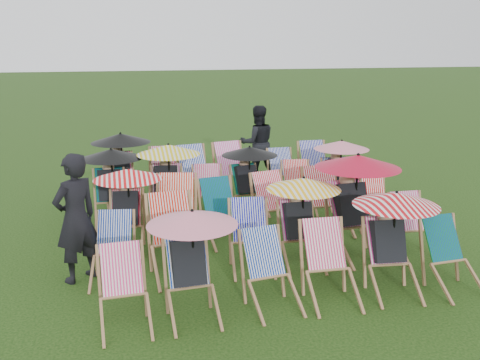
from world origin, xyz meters
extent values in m
plane|color=black|center=(0.00, 0.00, 0.00)|extent=(100.00, 100.00, 0.00)
cube|color=#FF3380|center=(-2.00, -2.04, 0.57)|extent=(0.44, 0.34, 0.51)
cube|color=#082CAA|center=(-1.27, -2.01, 0.58)|extent=(0.45, 0.34, 0.52)
cube|color=black|center=(-1.27, -2.06, 0.58)|extent=(0.38, 0.39, 0.55)
sphere|color=tan|center=(-1.28, -1.97, 0.87)|extent=(0.19, 0.19, 0.19)
cylinder|color=black|center=(-1.22, -2.09, 0.82)|extent=(0.03, 0.03, 0.64)
cone|color=pink|center=(-1.22, -2.09, 1.11)|extent=(1.00, 1.00, 0.15)
cube|color=navy|center=(-0.37, -1.97, 0.59)|extent=(0.48, 0.38, 0.53)
cube|color=#EA2E68|center=(0.38, -1.96, 0.62)|extent=(0.48, 0.36, 0.55)
cube|color=#E72E91|center=(1.20, -1.97, 0.60)|extent=(0.48, 0.38, 0.54)
cube|color=black|center=(1.19, -2.02, 0.60)|extent=(0.42, 0.43, 0.56)
sphere|color=tan|center=(1.20, -1.93, 0.89)|extent=(0.20, 0.20, 0.20)
cylinder|color=black|center=(1.24, -2.06, 0.85)|extent=(0.03, 0.03, 0.66)
cone|color=red|center=(1.24, -2.06, 1.15)|extent=(1.03, 1.03, 0.16)
cube|color=#0A6F2E|center=(1.93, -2.05, 0.58)|extent=(0.46, 0.35, 0.52)
cube|color=#072497|center=(-2.06, -0.84, 0.58)|extent=(0.48, 0.39, 0.52)
cube|color=red|center=(-1.32, -0.80, 0.70)|extent=(0.56, 0.43, 0.63)
cube|color=#080CAE|center=(-0.26, -0.87, 0.61)|extent=(0.50, 0.39, 0.55)
cube|color=#CE298B|center=(0.40, -0.94, 0.58)|extent=(0.46, 0.35, 0.52)
cube|color=black|center=(0.40, -0.99, 0.58)|extent=(0.39, 0.40, 0.55)
sphere|color=tan|center=(0.41, -0.90, 0.87)|extent=(0.19, 0.19, 0.19)
cylinder|color=black|center=(0.45, -1.03, 0.82)|extent=(0.03, 0.03, 0.64)
cone|color=#FFB50D|center=(0.45, -1.03, 1.12)|extent=(1.01, 1.01, 0.16)
cube|color=#EA2E9E|center=(1.24, -0.76, 0.70)|extent=(0.56, 0.44, 0.63)
cube|color=black|center=(1.25, -0.81, 0.70)|extent=(0.48, 0.50, 0.66)
sphere|color=tan|center=(1.24, -0.70, 1.04)|extent=(0.23, 0.23, 0.23)
cylinder|color=black|center=(1.32, -0.85, 0.99)|extent=(0.03, 0.03, 0.77)
cone|color=#B80A27|center=(1.32, -0.85, 1.34)|extent=(1.21, 1.21, 0.19)
cube|color=#E12D7E|center=(2.09, -0.95, 0.58)|extent=(0.45, 0.34, 0.52)
cube|color=red|center=(-1.87, 0.21, 0.58)|extent=(0.48, 0.38, 0.52)
cube|color=black|center=(-1.88, 0.17, 0.57)|extent=(0.41, 0.42, 0.54)
sphere|color=tan|center=(-1.86, 0.25, 0.86)|extent=(0.19, 0.19, 0.19)
cylinder|color=black|center=(-1.83, 0.12, 0.81)|extent=(0.03, 0.03, 0.63)
cone|color=red|center=(-1.83, 0.12, 1.10)|extent=(1.00, 1.00, 0.15)
cube|color=red|center=(-1.12, 0.26, 0.70)|extent=(0.59, 0.49, 0.63)
cube|color=#096034|center=(-0.48, 0.24, 0.63)|extent=(0.53, 0.42, 0.57)
cube|color=red|center=(0.40, 0.35, 0.65)|extent=(0.55, 0.44, 0.58)
cube|color=red|center=(1.26, 0.31, 0.68)|extent=(0.52, 0.39, 0.61)
cube|color=red|center=(2.14, 0.37, 0.65)|extent=(0.55, 0.44, 0.59)
cube|color=#096531|center=(-2.11, 1.48, 0.60)|extent=(0.47, 0.35, 0.54)
cube|color=black|center=(-2.11, 1.43, 0.60)|extent=(0.39, 0.41, 0.57)
sphere|color=tan|center=(-2.11, 1.53, 0.90)|extent=(0.20, 0.20, 0.20)
cylinder|color=black|center=(-2.05, 1.40, 0.85)|extent=(0.03, 0.03, 0.66)
cone|color=black|center=(-2.05, 1.40, 1.16)|extent=(1.04, 1.04, 0.16)
cube|color=#DA2B93|center=(-1.15, 1.44, 0.62)|extent=(0.51, 0.41, 0.56)
cube|color=black|center=(-1.16, 1.40, 0.62)|extent=(0.45, 0.46, 0.59)
sphere|color=tan|center=(-1.14, 1.49, 0.93)|extent=(0.21, 0.21, 0.21)
cylinder|color=black|center=(-1.10, 1.35, 0.88)|extent=(0.03, 0.03, 0.69)
cone|color=#DCC30B|center=(-1.10, 1.35, 1.19)|extent=(1.08, 1.08, 0.17)
cube|color=#F13078|center=(-0.43, 1.42, 0.60)|extent=(0.49, 0.39, 0.53)
cube|color=#0B7428|center=(0.26, 1.44, 0.57)|extent=(0.46, 0.36, 0.51)
cube|color=black|center=(0.27, 1.40, 0.57)|extent=(0.40, 0.41, 0.54)
sphere|color=tan|center=(0.26, 1.49, 0.85)|extent=(0.19, 0.19, 0.19)
cylinder|color=black|center=(0.32, 1.37, 0.81)|extent=(0.03, 0.03, 0.63)
cone|color=black|center=(0.32, 1.37, 1.10)|extent=(0.99, 0.99, 0.15)
cube|color=red|center=(1.21, 1.38, 0.60)|extent=(0.49, 0.38, 0.54)
cube|color=navy|center=(2.03, 1.48, 0.59)|extent=(0.46, 0.36, 0.53)
cube|color=black|center=(2.02, 1.43, 0.59)|extent=(0.39, 0.41, 0.55)
sphere|color=tan|center=(2.03, 1.53, 0.87)|extent=(0.19, 0.19, 0.19)
cylinder|color=black|center=(2.08, 1.39, 0.83)|extent=(0.03, 0.03, 0.64)
cone|color=pink|center=(2.08, 1.39, 1.12)|extent=(1.01, 1.01, 0.16)
cube|color=#DF2C7F|center=(-1.93, 2.59, 0.64)|extent=(0.50, 0.38, 0.57)
cube|color=black|center=(-1.93, 2.54, 0.64)|extent=(0.43, 0.44, 0.60)
sphere|color=tan|center=(-1.93, 2.64, 0.95)|extent=(0.21, 0.21, 0.21)
cylinder|color=black|center=(-1.87, 2.50, 0.90)|extent=(0.03, 0.03, 0.70)
cone|color=black|center=(-1.87, 2.50, 1.22)|extent=(1.10, 1.10, 0.17)
cube|color=#F4306B|center=(-1.06, 2.68, 0.67)|extent=(0.54, 0.43, 0.60)
cube|color=#072099|center=(-0.52, 2.58, 0.69)|extent=(0.58, 0.47, 0.62)
cube|color=#F030A3|center=(0.24, 2.64, 0.70)|extent=(0.58, 0.47, 0.63)
cube|color=#061B8F|center=(1.29, 2.57, 0.59)|extent=(0.45, 0.33, 0.53)
cube|color=#070B92|center=(2.00, 2.59, 0.67)|extent=(0.51, 0.38, 0.60)
imported|color=black|center=(-2.51, -0.93, 0.83)|extent=(0.72, 0.68, 1.66)
imported|color=black|center=(1.06, 3.53, 0.82)|extent=(0.80, 0.63, 1.63)
camera|label=1|loc=(-2.00, -7.56, 2.97)|focal=40.00mm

